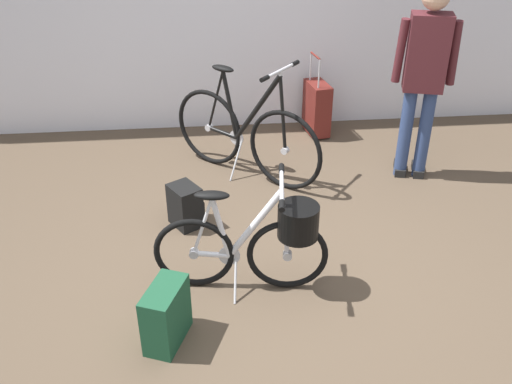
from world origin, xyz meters
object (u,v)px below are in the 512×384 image
at_px(folding_bike_foreground, 260,239).
at_px(visitor_near_wall, 424,72).
at_px(handbag_on_floor, 186,206).
at_px(display_bike_left, 245,134).
at_px(backpack_on_floor, 165,315).
at_px(rolling_suitcase, 317,108).

height_order(folding_bike_foreground, visitor_near_wall, visitor_near_wall).
distance_m(visitor_near_wall, handbag_on_floor, 2.22).
xyz_separation_m(display_bike_left, backpack_on_floor, (-0.63, -1.98, -0.20)).
bearing_deg(rolling_suitcase, backpack_on_floor, -116.98).
bearing_deg(display_bike_left, folding_bike_foreground, -91.10).
relative_size(folding_bike_foreground, visitor_near_wall, 0.68).
bearing_deg(folding_bike_foreground, handbag_on_floor, 121.74).
height_order(display_bike_left, visitor_near_wall, visitor_near_wall).
height_order(display_bike_left, rolling_suitcase, display_bike_left).
bearing_deg(display_bike_left, visitor_near_wall, -5.93).
xyz_separation_m(folding_bike_foreground, display_bike_left, (0.03, 1.55, 0.01)).
distance_m(folding_bike_foreground, visitor_near_wall, 2.12).
relative_size(folding_bike_foreground, display_bike_left, 0.95).
bearing_deg(handbag_on_floor, rolling_suitcase, 49.85).
xyz_separation_m(backpack_on_floor, handbag_on_floor, (0.11, 1.22, -0.02)).
height_order(rolling_suitcase, handbag_on_floor, rolling_suitcase).
height_order(backpack_on_floor, handbag_on_floor, backpack_on_floor).
relative_size(display_bike_left, backpack_on_floor, 3.07).
bearing_deg(visitor_near_wall, folding_bike_foreground, -136.68).
relative_size(display_bike_left, rolling_suitcase, 1.43).
bearing_deg(display_bike_left, backpack_on_floor, -107.58).
xyz_separation_m(visitor_near_wall, backpack_on_floor, (-2.08, -1.83, -0.76)).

